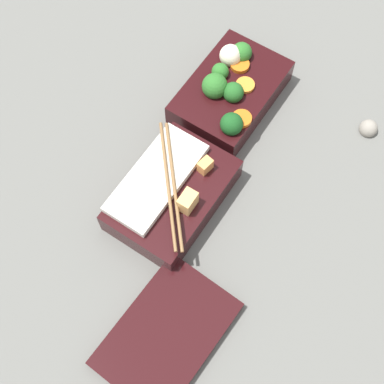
% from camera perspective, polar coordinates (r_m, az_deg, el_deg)
% --- Properties ---
extents(ground_plane, '(3.00, 3.00, 0.00)m').
position_cam_1_polar(ground_plane, '(0.89, 1.98, 4.95)').
color(ground_plane, slate).
extents(bento_tray_vegetable, '(0.20, 0.14, 0.08)m').
position_cam_1_polar(bento_tray_vegetable, '(0.91, 4.10, 10.72)').
color(bento_tray_vegetable, black).
rests_on(bento_tray_vegetable, ground_plane).
extents(bento_tray_rice, '(0.20, 0.15, 0.08)m').
position_cam_1_polar(bento_tray_rice, '(0.82, -2.25, -0.13)').
color(bento_tray_rice, black).
rests_on(bento_tray_rice, ground_plane).
extents(bento_lid, '(0.20, 0.14, 0.02)m').
position_cam_1_polar(bento_lid, '(0.77, -2.70, -14.89)').
color(bento_lid, black).
rests_on(bento_lid, ground_plane).
extents(pebble_2, '(0.03, 0.03, 0.03)m').
position_cam_1_polar(pebble_2, '(0.94, 18.29, 6.46)').
color(pebble_2, gray).
rests_on(pebble_2, ground_plane).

